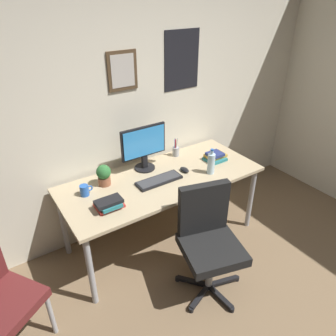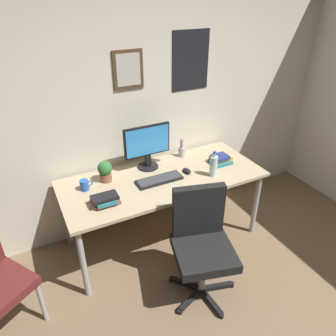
{
  "view_description": "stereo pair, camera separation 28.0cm",
  "coord_description": "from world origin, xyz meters",
  "px_view_note": "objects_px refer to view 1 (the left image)",
  "views": [
    {
      "loc": [
        -1.4,
        -0.45,
        2.28
      ],
      "look_at": [
        -0.06,
        1.57,
        0.89
      ],
      "focal_mm": 33.89,
      "sensor_mm": 36.0,
      "label": 1
    },
    {
      "loc": [
        -1.16,
        -0.59,
        2.28
      ],
      "look_at": [
        -0.06,
        1.57,
        0.89
      ],
      "focal_mm": 33.89,
      "sensor_mm": 36.0,
      "label": 2
    }
  ],
  "objects_px": {
    "water_bottle": "(211,163)",
    "book_stack_left": "(109,204)",
    "office_chair": "(208,236)",
    "keyboard": "(159,180)",
    "monitor": "(144,146)",
    "pen_cup": "(176,151)",
    "book_stack_right": "(215,157)",
    "computer_mouse": "(185,170)",
    "potted_plant": "(104,174)",
    "coffee_mug_near": "(85,190)"
  },
  "relations": [
    {
      "from": "water_bottle",
      "to": "book_stack_left",
      "type": "distance_m",
      "value": 1.04
    },
    {
      "from": "office_chair",
      "to": "book_stack_left",
      "type": "height_order",
      "value": "office_chair"
    },
    {
      "from": "keyboard",
      "to": "monitor",
      "type": "bearing_deg",
      "value": 87.71
    },
    {
      "from": "monitor",
      "to": "pen_cup",
      "type": "bearing_deg",
      "value": 7.27
    },
    {
      "from": "monitor",
      "to": "book_stack_right",
      "type": "xyz_separation_m",
      "value": [
        0.69,
        -0.25,
        -0.2
      ]
    },
    {
      "from": "monitor",
      "to": "water_bottle",
      "type": "xyz_separation_m",
      "value": [
        0.48,
        -0.42,
        -0.13
      ]
    },
    {
      "from": "computer_mouse",
      "to": "book_stack_right",
      "type": "relative_size",
      "value": 0.5
    },
    {
      "from": "potted_plant",
      "to": "book_stack_left",
      "type": "bearing_deg",
      "value": -107.92
    },
    {
      "from": "water_bottle",
      "to": "book_stack_left",
      "type": "bearing_deg",
      "value": 178.41
    },
    {
      "from": "book_stack_left",
      "to": "book_stack_right",
      "type": "relative_size",
      "value": 1.01
    },
    {
      "from": "water_bottle",
      "to": "coffee_mug_near",
      "type": "xyz_separation_m",
      "value": [
        -1.13,
        0.31,
        -0.06
      ]
    },
    {
      "from": "office_chair",
      "to": "keyboard",
      "type": "bearing_deg",
      "value": 95.74
    },
    {
      "from": "keyboard",
      "to": "pen_cup",
      "type": "bearing_deg",
      "value": 38.65
    },
    {
      "from": "pen_cup",
      "to": "coffee_mug_near",
      "type": "bearing_deg",
      "value": -170.84
    },
    {
      "from": "water_bottle",
      "to": "coffee_mug_near",
      "type": "distance_m",
      "value": 1.17
    },
    {
      "from": "monitor",
      "to": "coffee_mug_near",
      "type": "height_order",
      "value": "monitor"
    },
    {
      "from": "monitor",
      "to": "book_stack_right",
      "type": "height_order",
      "value": "monitor"
    },
    {
      "from": "computer_mouse",
      "to": "book_stack_right",
      "type": "xyz_separation_m",
      "value": [
        0.4,
        0.02,
        0.02
      ]
    },
    {
      "from": "computer_mouse",
      "to": "monitor",
      "type": "bearing_deg",
      "value": 137.47
    },
    {
      "from": "monitor",
      "to": "potted_plant",
      "type": "xyz_separation_m",
      "value": [
        -0.44,
        -0.06,
        -0.13
      ]
    },
    {
      "from": "office_chair",
      "to": "book_stack_right",
      "type": "relative_size",
      "value": 4.29
    },
    {
      "from": "water_bottle",
      "to": "coffee_mug_near",
      "type": "bearing_deg",
      "value": 164.84
    },
    {
      "from": "water_bottle",
      "to": "book_stack_right",
      "type": "xyz_separation_m",
      "value": [
        0.21,
        0.18,
        -0.07
      ]
    },
    {
      "from": "office_chair",
      "to": "water_bottle",
      "type": "height_order",
      "value": "water_bottle"
    },
    {
      "from": "book_stack_right",
      "to": "keyboard",
      "type": "bearing_deg",
      "value": -177.31
    },
    {
      "from": "pen_cup",
      "to": "book_stack_right",
      "type": "bearing_deg",
      "value": -47.11
    },
    {
      "from": "water_bottle",
      "to": "book_stack_right",
      "type": "distance_m",
      "value": 0.28
    },
    {
      "from": "computer_mouse",
      "to": "water_bottle",
      "type": "distance_m",
      "value": 0.26
    },
    {
      "from": "keyboard",
      "to": "water_bottle",
      "type": "bearing_deg",
      "value": -16.25
    },
    {
      "from": "potted_plant",
      "to": "pen_cup",
      "type": "distance_m",
      "value": 0.86
    },
    {
      "from": "computer_mouse",
      "to": "potted_plant",
      "type": "xyz_separation_m",
      "value": [
        -0.73,
        0.21,
        0.09
      ]
    },
    {
      "from": "water_bottle",
      "to": "book_stack_right",
      "type": "bearing_deg",
      "value": 40.1
    },
    {
      "from": "computer_mouse",
      "to": "potted_plant",
      "type": "bearing_deg",
      "value": 164.05
    },
    {
      "from": "water_bottle",
      "to": "computer_mouse",
      "type": "bearing_deg",
      "value": 139.79
    },
    {
      "from": "office_chair",
      "to": "book_stack_left",
      "type": "xyz_separation_m",
      "value": [
        -0.61,
        0.53,
        0.25
      ]
    },
    {
      "from": "coffee_mug_near",
      "to": "potted_plant",
      "type": "distance_m",
      "value": 0.22
    },
    {
      "from": "pen_cup",
      "to": "book_stack_right",
      "type": "xyz_separation_m",
      "value": [
        0.28,
        -0.3,
        -0.02
      ]
    },
    {
      "from": "office_chair",
      "to": "computer_mouse",
      "type": "relative_size",
      "value": 8.64
    },
    {
      "from": "office_chair",
      "to": "pen_cup",
      "type": "bearing_deg",
      "value": 70.05
    },
    {
      "from": "computer_mouse",
      "to": "book_stack_left",
      "type": "xyz_separation_m",
      "value": [
        -0.84,
        -0.13,
        0.02
      ]
    },
    {
      "from": "office_chair",
      "to": "monitor",
      "type": "xyz_separation_m",
      "value": [
        -0.05,
        0.92,
        0.45
      ]
    },
    {
      "from": "office_chair",
      "to": "keyboard",
      "type": "xyz_separation_m",
      "value": [
        -0.06,
        0.64,
        0.23
      ]
    },
    {
      "from": "keyboard",
      "to": "potted_plant",
      "type": "bearing_deg",
      "value": 152.35
    },
    {
      "from": "office_chair",
      "to": "water_bottle",
      "type": "relative_size",
      "value": 3.76
    },
    {
      "from": "pen_cup",
      "to": "book_stack_left",
      "type": "xyz_separation_m",
      "value": [
        -0.96,
        -0.45,
        -0.02
      ]
    },
    {
      "from": "potted_plant",
      "to": "coffee_mug_near",
      "type": "bearing_deg",
      "value": -162.98
    },
    {
      "from": "water_bottle",
      "to": "potted_plant",
      "type": "bearing_deg",
      "value": 158.17
    },
    {
      "from": "pen_cup",
      "to": "book_stack_left",
      "type": "relative_size",
      "value": 0.89
    },
    {
      "from": "keyboard",
      "to": "book_stack_left",
      "type": "bearing_deg",
      "value": -168.14
    },
    {
      "from": "computer_mouse",
      "to": "coffee_mug_near",
      "type": "xyz_separation_m",
      "value": [
        -0.94,
        0.15,
        0.03
      ]
    }
  ]
}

